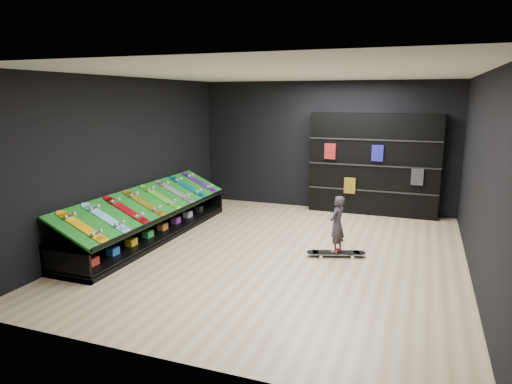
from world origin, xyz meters
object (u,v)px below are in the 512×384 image
(back_shelving, at_px, (373,165))
(child, at_px, (337,235))
(floor_skateboard, at_px, (336,255))
(display_rack, at_px, (151,225))

(back_shelving, relative_size, child, 4.95)
(child, bearing_deg, floor_skateboard, 180.00)
(display_rack, height_order, child, child)
(back_shelving, xyz_separation_m, floor_skateboard, (-0.22, -3.16, -1.10))
(back_shelving, bearing_deg, child, -93.98)
(display_rack, bearing_deg, child, 2.56)
(back_shelving, relative_size, floor_skateboard, 2.91)
(display_rack, distance_m, back_shelving, 5.06)
(display_rack, bearing_deg, back_shelving, 41.76)
(back_shelving, distance_m, floor_skateboard, 3.36)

